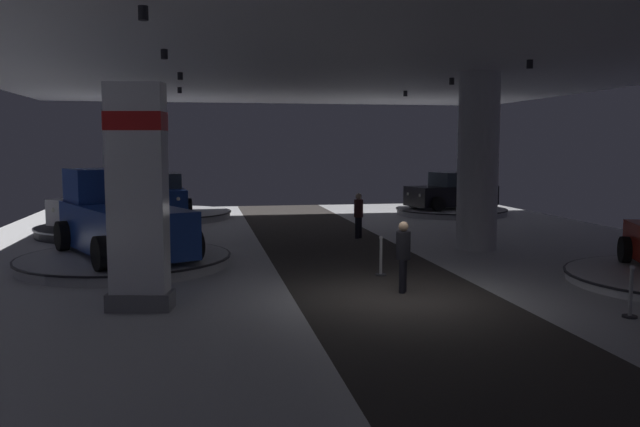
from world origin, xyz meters
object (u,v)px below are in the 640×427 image
display_platform_mid_left (125,260)px  display_car_deep_left (162,194)px  display_car_far_left (111,204)px  visitor_walking_near (359,213)px  pickup_truck_mid_left (120,220)px  display_platform_deep_left (163,215)px  display_platform_deep_right (451,211)px  display_platform_far_left (111,229)px  column_right (478,162)px  visitor_walking_far (403,252)px  display_car_deep_right (452,192)px  brand_sign_pylon (138,194)px

display_platform_mid_left → display_car_deep_left: bearing=88.4°
display_car_far_left → visitor_walking_near: bearing=-17.1°
pickup_truck_mid_left → display_platform_deep_left: pickup_truck_mid_left is taller
display_platform_deep_right → display_platform_far_left: (-14.94, -4.42, 0.03)m
display_platform_mid_left → display_platform_deep_left: size_ratio=0.93×
display_platform_mid_left → display_platform_far_left: bearing=100.5°
column_right → display_platform_mid_left: size_ratio=0.97×
display_platform_mid_left → pickup_truck_mid_left: bearing=114.5°
display_car_deep_left → visitor_walking_far: size_ratio=2.77×
display_car_deep_right → display_platform_deep_right: bearing=-165.4°
display_platform_mid_left → display_platform_far_left: (-1.24, 6.68, 0.03)m
display_car_deep_left → pickup_truck_mid_left: bearing=-92.3°
brand_sign_pylon → display_platform_far_left: brand_sign_pylon is taller
display_car_far_left → display_car_deep_right: bearing=16.4°
brand_sign_pylon → display_car_deep_left: 16.79m
pickup_truck_mid_left → visitor_walking_near: pickup_truck_mid_left is taller
display_car_deep_right → display_car_far_left: (-14.95, -4.40, 0.05)m
column_right → display_car_deep_right: 10.61m
visitor_walking_near → column_right: bearing=-43.1°
brand_sign_pylon → display_car_deep_left: bearing=91.7°
display_platform_far_left → display_car_far_left: display_car_far_left is taller
display_car_deep_right → visitor_walking_near: (-6.26, -7.07, -0.14)m
display_car_deep_right → display_platform_far_left: size_ratio=0.84×
visitor_walking_far → display_car_far_left: bearing=124.5°
display_car_far_left → visitor_walking_near: (8.69, -2.67, -0.20)m
display_platform_mid_left → display_platform_deep_left: 11.78m
display_platform_mid_left → display_platform_deep_right: display_platform_mid_left is taller
pickup_truck_mid_left → display_car_deep_right: pickup_truck_mid_left is taller
column_right → display_platform_deep_left: 15.01m
column_right → display_car_deep_left: (-10.25, 10.69, -1.68)m
pickup_truck_mid_left → display_platform_deep_right: bearing=38.0°
pickup_truck_mid_left → display_platform_far_left: pickup_truck_mid_left is taller
display_car_deep_right → display_car_far_left: bearing=-163.6°
display_car_far_left → visitor_walking_near: display_car_far_left is taller
column_right → display_platform_deep_right: 10.77m
display_platform_mid_left → display_platform_deep_right: (13.70, 11.09, -0.00)m
display_car_deep_right → display_car_far_left: display_car_far_left is taller
pickup_truck_mid_left → display_car_deep_right: 17.58m
visitor_walking_near → visitor_walking_far: bearing=-97.0°
brand_sign_pylon → column_right: bearing=31.8°
display_car_deep_left → display_car_far_left: 5.34m
brand_sign_pylon → display_platform_deep_right: size_ratio=0.85×
brand_sign_pylon → visitor_walking_far: bearing=5.2°
display_car_deep_right → brand_sign_pylon: bearing=-128.8°
column_right → pickup_truck_mid_left: bearing=-175.6°
display_platform_mid_left → visitor_walking_near: (7.47, 4.03, 0.74)m
brand_sign_pylon → display_platform_deep_right: 20.66m
column_right → display_car_deep_left: column_right is taller
brand_sign_pylon → visitor_walking_near: 11.24m
pickup_truck_mid_left → display_platform_far_left: (-1.10, 6.38, -1.04)m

